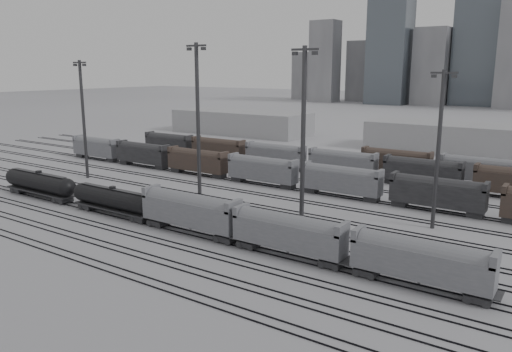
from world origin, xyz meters
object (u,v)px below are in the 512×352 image
Objects in this scene: hopper_car_a at (190,209)px; hopper_car_c at (421,259)px; light_mast_a at (83,117)px; light_mast_c at (303,134)px; hopper_car_b at (288,231)px; tank_car_a at (40,183)px; tank_car_b at (113,199)px.

hopper_car_a is 31.98m from hopper_car_c.
light_mast_c is (54.24, -3.97, 0.72)m from light_mast_a.
hopper_car_c is at bearing -29.03° from light_mast_c.
hopper_car_b is 16.10m from light_mast_c.
light_mast_a is (-58.73, 15.38, 9.70)m from hopper_car_b.
tank_car_a is 50.01m from light_mast_c.
hopper_car_a reaches higher than hopper_car_b.
hopper_car_c is 0.57× the size of light_mast_c.
hopper_car_b is at bearing 0.00° from tank_car_a.
hopper_car_c is at bearing 0.00° from tank_car_b.
tank_car_b is at bearing 180.00° from hopper_car_a.
tank_car_a is 0.77× the size of light_mast_a.
tank_car_a is at bearing -166.46° from light_mast_c.
hopper_car_a is at bearing -19.76° from light_mast_a.
hopper_car_a is 0.65× the size of light_mast_a.
hopper_car_c reaches higher than tank_car_b.
hopper_car_a reaches higher than hopper_car_c.
light_mast_c reaches higher than tank_car_b.
hopper_car_a is 1.07× the size of hopper_car_b.
light_mast_c is (27.63, 11.42, 11.14)m from tank_car_b.
hopper_car_a is at bearing -180.00° from hopper_car_c.
light_mast_a is at bearing 160.24° from hopper_car_a.
light_mast_c reaches higher than hopper_car_c.
tank_car_a is 1.19× the size of hopper_car_a.
hopper_car_a is (36.02, -0.00, 0.80)m from tank_car_a.
light_mast_c is (47.43, 11.42, 11.01)m from tank_car_a.
hopper_car_b is at bearing -68.50° from light_mast_c.
hopper_car_a is at bearing -180.00° from hopper_car_b.
light_mast_c is at bearing 150.97° from hopper_car_c.
tank_car_b is at bearing 180.00° from hopper_car_b.
light_mast_c is (11.41, 11.42, 10.20)m from hopper_car_a.
light_mast_a is (-42.83, 15.38, 9.48)m from hopper_car_a.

